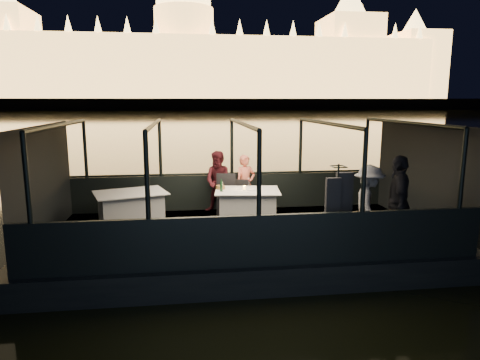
{
  "coord_description": "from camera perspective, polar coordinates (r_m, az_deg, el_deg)",
  "views": [
    {
      "loc": [
        -1.21,
        -8.77,
        3.27
      ],
      "look_at": [
        0.0,
        0.4,
        1.55
      ],
      "focal_mm": 32.0,
      "sensor_mm": 36.0,
      "label": 1
    }
  ],
  "objects": [
    {
      "name": "wine_bottle",
      "position": [
        9.57,
        -2.51,
        -0.65
      ],
      "size": [
        0.08,
        0.08,
        0.28
      ],
      "primitive_type": "cylinder",
      "rotation": [
        0.0,
        0.0,
        0.39
      ],
      "color": "#14381C",
      "rests_on": "dining_table_central"
    },
    {
      "name": "canopy_ribs",
      "position": [
        9.0,
        0.33,
        0.16
      ],
      "size": [
        8.0,
        4.0,
        2.3
      ],
      "primitive_type": null,
      "color": "black",
      "rests_on": "boat_deck"
    },
    {
      "name": "chair_port_left",
      "position": [
        10.35,
        -1.74,
        -2.43
      ],
      "size": [
        0.54,
        0.54,
        1.01
      ],
      "primitive_type": "cube",
      "rotation": [
        0.0,
        0.0,
        -0.18
      ],
      "color": "black",
      "rests_on": "boat_deck"
    },
    {
      "name": "end_wall_fore",
      "position": [
        9.35,
        -24.75,
        -0.43
      ],
      "size": [
        0.02,
        4.0,
        2.3
      ],
      "primitive_type": null,
      "color": "black",
      "rests_on": "boat_deck"
    },
    {
      "name": "wine_glass_white",
      "position": [
        9.58,
        -2.41,
        -0.97
      ],
      "size": [
        0.07,
        0.07,
        0.19
      ],
      "primitive_type": null,
      "rotation": [
        0.0,
        0.0,
        0.07
      ],
      "color": "white",
      "rests_on": "dining_table_central"
    },
    {
      "name": "amber_candle",
      "position": [
        9.8,
        0.56,
        -1.04
      ],
      "size": [
        0.07,
        0.07,
        0.09
      ],
      "primitive_type": "cylinder",
      "rotation": [
        0.0,
        0.0,
        0.18
      ],
      "color": "#F4A63D",
      "rests_on": "dining_table_central"
    },
    {
      "name": "end_wall_aft",
      "position": [
        10.33,
        22.89,
        0.67
      ],
      "size": [
        0.02,
        4.0,
        2.3
      ],
      "primitive_type": null,
      "color": "black",
      "rests_on": "boat_deck"
    },
    {
      "name": "person_woman_coral",
      "position": [
        10.66,
        0.73,
        -0.39
      ],
      "size": [
        0.61,
        0.51,
        1.45
      ],
      "primitive_type": "imported",
      "rotation": [
        0.0,
        0.0,
        0.35
      ],
      "color": "#DE6B50",
      "rests_on": "boat_deck"
    },
    {
      "name": "parliament_building",
      "position": [
        185.57,
        -7.44,
        18.43
      ],
      "size": [
        220.0,
        32.0,
        60.0
      ],
      "primitive_type": null,
      "color": "#F2D18C",
      "rests_on": "embankment"
    },
    {
      "name": "gunwale_port",
      "position": [
        11.09,
        -1.08,
        -1.55
      ],
      "size": [
        8.0,
        0.08,
        0.9
      ],
      "primitive_type": "cube",
      "color": "black",
      "rests_on": "boat_deck"
    },
    {
      "name": "bread_basket",
      "position": [
        9.86,
        -2.64,
        -0.97
      ],
      "size": [
        0.25,
        0.25,
        0.08
      ],
      "primitive_type": "cylinder",
      "rotation": [
        0.0,
        0.0,
        -0.22
      ],
      "color": "olive",
      "rests_on": "dining_table_central"
    },
    {
      "name": "coat_stand",
      "position": [
        7.87,
        12.8,
        -3.48
      ],
      "size": [
        0.55,
        0.48,
        1.67
      ],
      "primitive_type": null,
      "rotation": [
        0.0,
        0.0,
        -0.26
      ],
      "color": "black",
      "rests_on": "boat_deck"
    },
    {
      "name": "dining_table_central",
      "position": [
        9.82,
        0.98,
        -3.53
      ],
      "size": [
        1.57,
        1.22,
        0.77
      ],
      "primitive_type": "cube",
      "rotation": [
        0.0,
        0.0,
        -0.12
      ],
      "color": "silver",
      "rests_on": "boat_deck"
    },
    {
      "name": "boat_hull",
      "position": [
        9.44,
        0.32,
        -9.74
      ],
      "size": [
        8.6,
        4.4,
        1.0
      ],
      "primitive_type": "cube",
      "color": "black",
      "rests_on": "river_water"
    },
    {
      "name": "plate_near",
      "position": [
        9.75,
        1.52,
        -1.29
      ],
      "size": [
        0.25,
        0.25,
        0.01
      ],
      "primitive_type": "cylinder",
      "rotation": [
        0.0,
        0.0,
        -0.09
      ],
      "color": "silver",
      "rests_on": "dining_table_central"
    },
    {
      "name": "passenger_stripe",
      "position": [
        8.66,
        16.77,
        -2.73
      ],
      "size": [
        0.82,
        1.13,
        1.57
      ],
      "primitive_type": "imported",
      "rotation": [
        0.0,
        0.0,
        1.3
      ],
      "color": "silver",
      "rests_on": "boat_deck"
    },
    {
      "name": "dining_table_aft",
      "position": [
        9.76,
        -14.3,
        -3.94
      ],
      "size": [
        1.76,
        1.49,
        0.8
      ],
      "primitive_type": "cube",
      "rotation": [
        0.0,
        0.0,
        0.31
      ],
      "color": "silver",
      "rests_on": "boat_deck"
    },
    {
      "name": "embankment",
      "position": [
        218.79,
        -7.29,
        9.86
      ],
      "size": [
        400.0,
        140.0,
        6.0
      ],
      "primitive_type": "cube",
      "color": "#423D33",
      "rests_on": "ground"
    },
    {
      "name": "plate_far",
      "position": [
        10.06,
        -2.57,
        -0.93
      ],
      "size": [
        0.24,
        0.24,
        0.01
      ],
      "primitive_type": "cylinder",
      "rotation": [
        0.0,
        0.0,
        -0.1
      ],
      "color": "silver",
      "rests_on": "dining_table_central"
    },
    {
      "name": "wine_glass_red",
      "position": [
        10.12,
        1.18,
        -0.35
      ],
      "size": [
        0.08,
        0.08,
        0.2
      ],
      "primitive_type": null,
      "rotation": [
        0.0,
        0.0,
        0.22
      ],
      "color": "white",
      "rests_on": "dining_table_central"
    },
    {
      "name": "cabin_roof_glass",
      "position": [
        8.87,
        0.34,
        7.49
      ],
      "size": [
        8.0,
        4.0,
        0.02
      ],
      "primitive_type": null,
      "color": "#99B2B2",
      "rests_on": "boat_deck"
    },
    {
      "name": "gunwale_starboard",
      "position": [
        7.26,
        2.5,
        -8.12
      ],
      "size": [
        8.0,
        0.08,
        0.9
      ],
      "primitive_type": "cube",
      "color": "black",
      "rests_on": "boat_deck"
    },
    {
      "name": "passenger_dark",
      "position": [
        8.53,
        20.27,
        -3.14
      ],
      "size": [
        0.81,
        1.14,
        1.79
      ],
      "primitive_type": "imported",
      "rotation": [
        0.0,
        0.0,
        4.32
      ],
      "color": "black",
      "rests_on": "boat_deck"
    },
    {
      "name": "person_man_maroon",
      "position": [
        10.66,
        -2.78,
        -0.4
      ],
      "size": [
        0.9,
        0.8,
        1.55
      ],
      "primitive_type": "imported",
      "rotation": [
        0.0,
        0.0,
        -0.35
      ],
      "color": "#431319",
      "rests_on": "boat_deck"
    },
    {
      "name": "river_water",
      "position": [
        88.84,
        -6.79,
        8.36
      ],
      "size": [
        500.0,
        500.0,
        0.0
      ],
      "primitive_type": "plane",
      "color": "black",
      "rests_on": "ground"
    },
    {
      "name": "cabin_glass_starboard",
      "position": [
        6.98,
        2.57,
        0.87
      ],
      "size": [
        8.0,
        0.02,
        1.4
      ],
      "primitive_type": null,
      "color": "#99B2B2",
      "rests_on": "gunwale_starboard"
    },
    {
      "name": "boat_deck",
      "position": [
        9.28,
        0.32,
        -6.96
      ],
      "size": [
        8.0,
        4.0,
        0.04
      ],
      "primitive_type": "cube",
      "color": "black",
      "rests_on": "boat_hull"
    },
    {
      "name": "cabin_glass_port",
      "position": [
        10.9,
        -1.1,
        4.37
      ],
      "size": [
        8.0,
        0.02,
        1.4
      ],
      "primitive_type": null,
      "color": "#99B2B2",
      "rests_on": "gunwale_port"
    },
    {
      "name": "chair_port_right",
      "position": [
        10.39,
        0.34,
        -2.37
      ],
      "size": [
        0.49,
        0.49,
        0.86
      ],
      "primitive_type": "cube",
      "rotation": [
        0.0,
        0.0,
        -0.27
      ],
      "color": "black",
      "rests_on": "boat_deck"
    }
  ]
}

